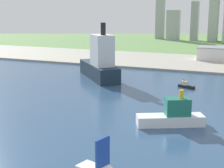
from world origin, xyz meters
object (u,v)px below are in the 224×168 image
ferry_boat (173,115)px  tugboat_small (186,85)px  cargo_ship (100,63)px  warehouse_main (221,54)px

ferry_boat → tugboat_small: bearing=96.6°
cargo_ship → tugboat_small: cargo_ship is taller
cargo_ship → ferry_boat: bearing=-48.0°
warehouse_main → ferry_boat: bearing=-90.2°
ferry_boat → warehouse_main: size_ratio=0.70×
cargo_ship → tugboat_small: size_ratio=4.39×
tugboat_small → ferry_boat: bearing=-83.4°
cargo_ship → ferry_boat: (101.79, -112.85, -10.28)m
warehouse_main → cargo_ship: bearing=-121.1°
warehouse_main → tugboat_small: bearing=-94.2°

